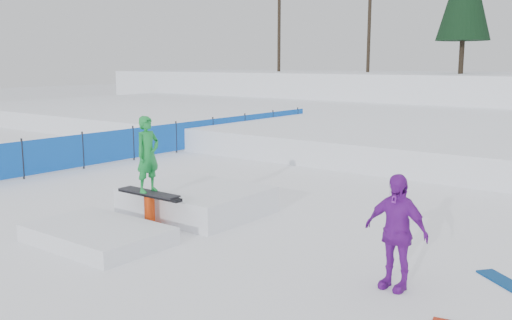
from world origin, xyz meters
The scene contains 5 objects.
ground centered at (0.00, 0.00, 0.00)m, with size 120.00×120.00×0.00m, color white.
snow_midrise centered at (0.00, 16.00, 0.40)m, with size 50.00×18.00×0.80m, color white.
safety_fence centered at (-6.50, 6.60, 0.55)m, with size 0.05×16.00×1.10m.
spectator_purple centered at (4.50, -0.08, 0.81)m, with size 0.95×0.39×1.61m, color purple.
jib_rail_feature centered at (-0.41, 0.46, 0.30)m, with size 2.60×4.40×2.11m.
Camera 1 is at (7.54, -7.18, 3.08)m, focal length 40.00 mm.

